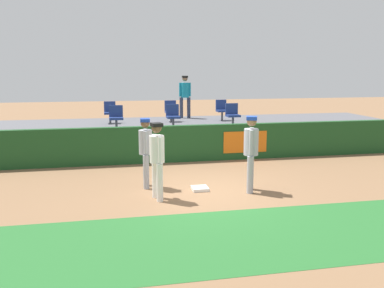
# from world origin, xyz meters

# --- Properties ---
(ground_plane) EXTENTS (60.00, 60.00, 0.00)m
(ground_plane) POSITION_xyz_m (0.00, 0.00, 0.00)
(ground_plane) COLOR #846042
(grass_foreground_strip) EXTENTS (18.00, 2.80, 0.01)m
(grass_foreground_strip) POSITION_xyz_m (0.00, -2.84, 0.00)
(grass_foreground_strip) COLOR #26662B
(grass_foreground_strip) RESTS_ON ground_plane
(first_base) EXTENTS (0.40, 0.40, 0.08)m
(first_base) POSITION_xyz_m (-0.14, 0.17, 0.04)
(first_base) COLOR white
(first_base) RESTS_ON ground_plane
(player_fielder_home) EXTENTS (0.41, 0.58, 1.80)m
(player_fielder_home) POSITION_xyz_m (-1.26, -0.34, 1.04)
(player_fielder_home) COLOR white
(player_fielder_home) RESTS_ON ground_plane
(player_runner_visitor) EXTENTS (0.46, 0.50, 1.87)m
(player_runner_visitor) POSITION_xyz_m (1.07, -0.16, 1.09)
(player_runner_visitor) COLOR #9EA3AD
(player_runner_visitor) RESTS_ON ground_plane
(player_coach_visitor) EXTENTS (0.36, 0.50, 1.77)m
(player_coach_visitor) POSITION_xyz_m (-1.43, 0.72, 1.03)
(player_coach_visitor) COLOR #9EA3AD
(player_coach_visitor) RESTS_ON ground_plane
(field_wall) EXTENTS (18.00, 0.26, 1.20)m
(field_wall) POSITION_xyz_m (0.01, 3.48, 0.60)
(field_wall) COLOR #19471E
(field_wall) RESTS_ON ground_plane
(bleacher_platform) EXTENTS (18.00, 4.80, 0.91)m
(bleacher_platform) POSITION_xyz_m (0.00, 6.05, 0.46)
(bleacher_platform) COLOR #59595E
(bleacher_platform) RESTS_ON ground_plane
(seat_front_right) EXTENTS (0.47, 0.44, 0.84)m
(seat_front_right) POSITION_xyz_m (2.14, 4.92, 1.39)
(seat_front_right) COLOR #4C4C51
(seat_front_right) RESTS_ON bleacher_platform
(seat_front_center) EXTENTS (0.46, 0.44, 0.84)m
(seat_front_center) POSITION_xyz_m (-0.08, 4.92, 1.38)
(seat_front_center) COLOR #4C4C51
(seat_front_center) RESTS_ON bleacher_platform
(seat_front_left) EXTENTS (0.48, 0.44, 0.84)m
(seat_front_left) POSITION_xyz_m (-2.07, 4.92, 1.39)
(seat_front_left) COLOR #4C4C51
(seat_front_left) RESTS_ON bleacher_platform
(seat_back_right) EXTENTS (0.44, 0.44, 0.84)m
(seat_back_right) POSITION_xyz_m (2.23, 6.72, 1.38)
(seat_back_right) COLOR #4C4C51
(seat_back_right) RESTS_ON bleacher_platform
(seat_back_left) EXTENTS (0.44, 0.44, 0.84)m
(seat_back_left) POSITION_xyz_m (-2.27, 6.72, 1.38)
(seat_back_left) COLOR #4C4C51
(seat_back_left) RESTS_ON bleacher_platform
(seat_back_center) EXTENTS (0.46, 0.44, 0.84)m
(seat_back_center) POSITION_xyz_m (0.12, 6.72, 1.38)
(seat_back_center) COLOR #4C4C51
(seat_back_center) RESTS_ON bleacher_platform
(spectator_hooded) EXTENTS (0.50, 0.36, 1.80)m
(spectator_hooded) POSITION_xyz_m (0.90, 7.81, 1.95)
(spectator_hooded) COLOR #33384C
(spectator_hooded) RESTS_ON bleacher_platform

